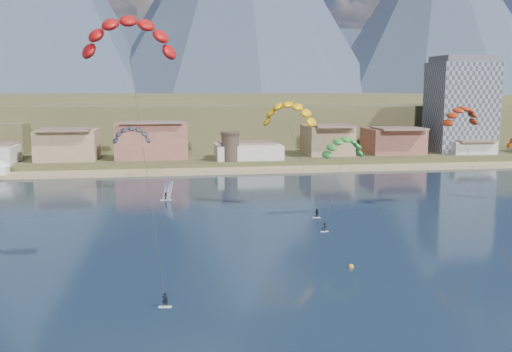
# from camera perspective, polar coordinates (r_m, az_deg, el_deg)

# --- Properties ---
(ground) EXTENTS (2400.00, 2400.00, 0.00)m
(ground) POSITION_cam_1_polar(r_m,az_deg,el_deg) (60.58, 4.79, -14.02)
(ground) COLOR black
(ground) RESTS_ON ground
(beach) EXTENTS (2200.00, 12.00, 0.90)m
(beach) POSITION_cam_1_polar(r_m,az_deg,el_deg) (162.47, -4.00, 0.50)
(beach) COLOR tan
(beach) RESTS_ON ground
(land) EXTENTS (2200.00, 900.00, 4.00)m
(land) POSITION_cam_1_polar(r_m,az_deg,el_deg) (614.85, -7.61, 6.45)
(land) COLOR brown
(land) RESTS_ON ground
(foothills) EXTENTS (940.00, 210.00, 18.00)m
(foothills) POSITION_cam_1_polar(r_m,az_deg,el_deg) (289.31, -1.71, 5.87)
(foothills) COLOR brown
(foothills) RESTS_ON ground
(mountain_ridge) EXTENTS (2060.00, 480.00, 400.00)m
(mountain_ridge) POSITION_cam_1_polar(r_m,az_deg,el_deg) (887.04, -9.20, 16.82)
(mountain_ridge) COLOR #2B3949
(mountain_ridge) RESTS_ON ground
(town) EXTENTS (400.00, 24.00, 12.00)m
(town) POSITION_cam_1_polar(r_m,az_deg,el_deg) (178.92, -17.37, 3.38)
(town) COLOR silver
(town) RESTS_ON ground
(apartment_tower) EXTENTS (20.00, 16.00, 32.00)m
(apartment_tower) POSITION_cam_1_polar(r_m,az_deg,el_deg) (207.19, 19.67, 6.67)
(apartment_tower) COLOR gray
(apartment_tower) RESTS_ON ground
(watchtower) EXTENTS (5.82, 5.82, 8.60)m
(watchtower) POSITION_cam_1_polar(r_m,az_deg,el_deg) (170.12, -2.57, 2.96)
(watchtower) COLOR #47382D
(watchtower) RESTS_ON ground
(kitesurfer_red) EXTENTS (11.44, 13.13, 32.91)m
(kitesurfer_red) POSITION_cam_1_polar(r_m,az_deg,el_deg) (70.61, -12.50, 13.85)
(kitesurfer_red) COLOR silver
(kitesurfer_red) RESTS_ON ground
(kitesurfer_yellow) EXTENTS (11.77, 15.48, 22.62)m
(kitesurfer_yellow) POSITION_cam_1_polar(r_m,az_deg,el_deg) (112.51, 3.30, 6.53)
(kitesurfer_yellow) COLOR silver
(kitesurfer_yellow) RESTS_ON ground
(kitesurfer_green) EXTENTS (10.76, 11.64, 16.77)m
(kitesurfer_green) POSITION_cam_1_polar(r_m,az_deg,el_deg) (102.87, 8.66, 3.08)
(kitesurfer_green) COLOR silver
(kitesurfer_green) RESTS_ON ground
(distant_kite_dark) EXTENTS (9.25, 6.12, 16.62)m
(distant_kite_dark) POSITION_cam_1_polar(r_m,az_deg,el_deg) (134.83, -12.26, 4.29)
(distant_kite_dark) COLOR #262626
(distant_kite_dark) RESTS_ON ground
(distant_kite_red) EXTENTS (9.20, 7.07, 21.38)m
(distant_kite_red) POSITION_cam_1_polar(r_m,az_deg,el_deg) (117.85, 19.71, 5.92)
(distant_kite_red) COLOR #262626
(distant_kite_red) RESTS_ON ground
(windsurfer) EXTENTS (2.32, 2.52, 4.13)m
(windsurfer) POSITION_cam_1_polar(r_m,az_deg,el_deg) (122.30, -8.85, -1.79)
(windsurfer) COLOR silver
(windsurfer) RESTS_ON ground
(buoy) EXTENTS (0.71, 0.71, 0.71)m
(buoy) POSITION_cam_1_polar(r_m,az_deg,el_deg) (77.52, 9.41, -8.86)
(buoy) COLOR gold
(buoy) RESTS_ON ground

